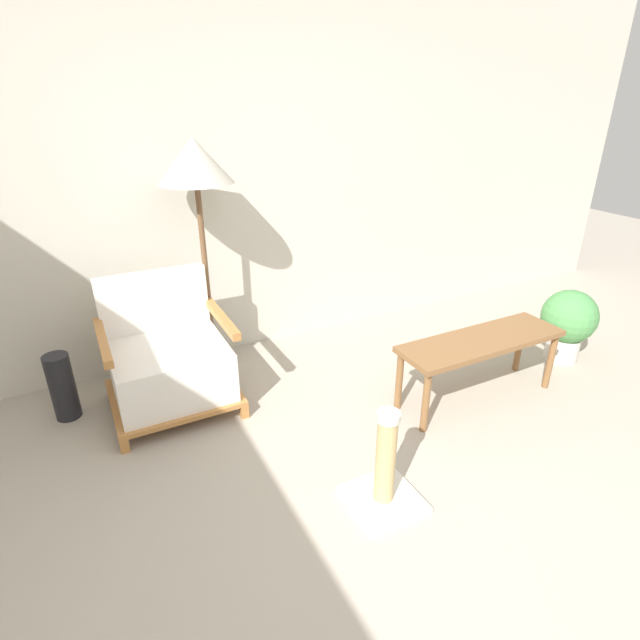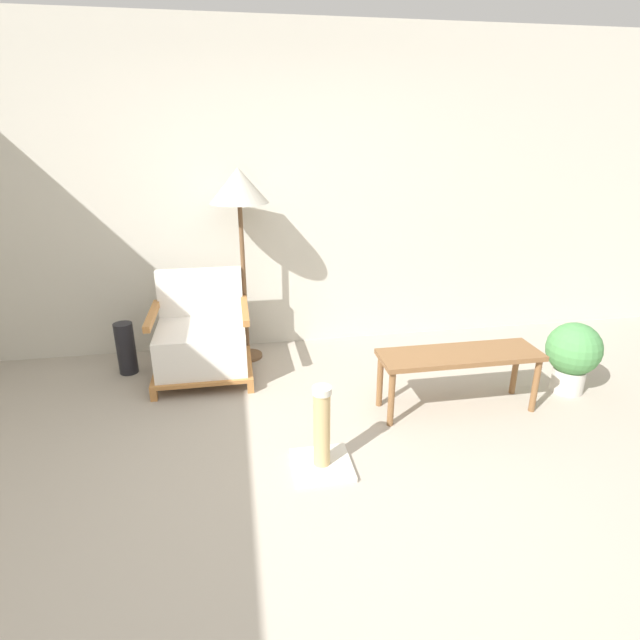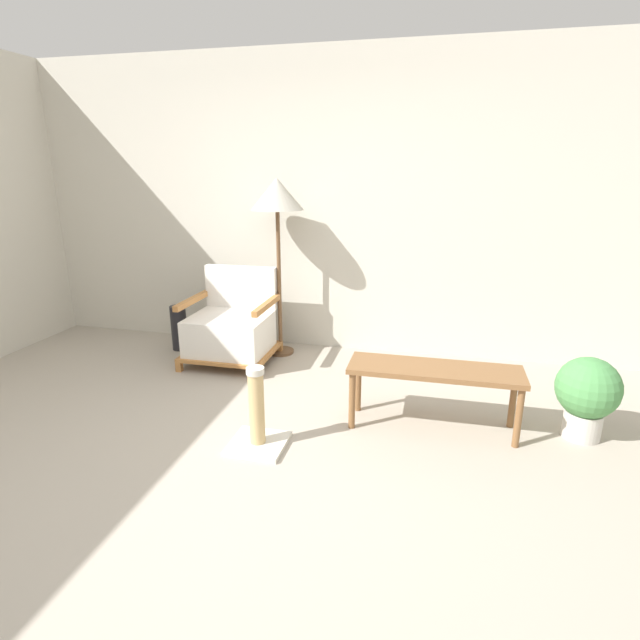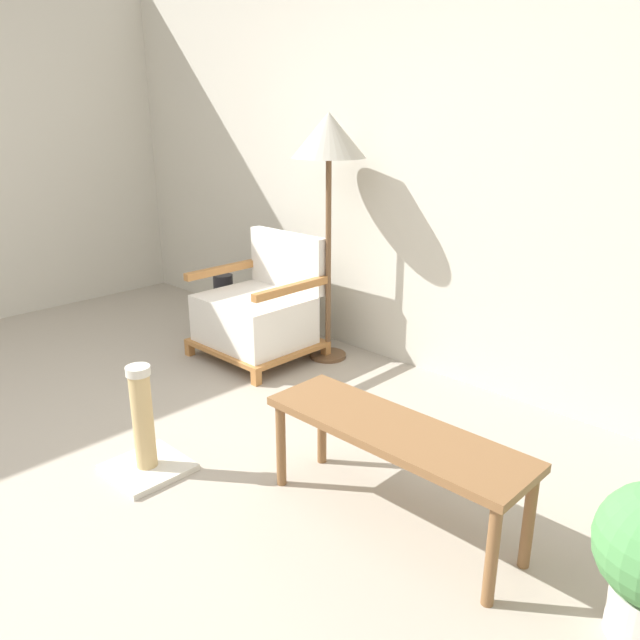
{
  "view_description": "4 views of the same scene",
  "coord_description": "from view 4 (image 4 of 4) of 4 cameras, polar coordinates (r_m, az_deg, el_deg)",
  "views": [
    {
      "loc": [
        -1.05,
        -1.07,
        1.87
      ],
      "look_at": [
        0.25,
        1.45,
        0.55
      ],
      "focal_mm": 28.0,
      "sensor_mm": 36.0,
      "label": 1
    },
    {
      "loc": [
        -0.35,
        -1.97,
        1.87
      ],
      "look_at": [
        0.25,
        1.45,
        0.55
      ],
      "focal_mm": 28.0,
      "sensor_mm": 36.0,
      "label": 2
    },
    {
      "loc": [
        1.12,
        -2.18,
        1.69
      ],
      "look_at": [
        0.25,
        1.45,
        0.55
      ],
      "focal_mm": 28.0,
      "sensor_mm": 36.0,
      "label": 3
    },
    {
      "loc": [
        2.46,
        -0.83,
        1.63
      ],
      "look_at": [
        0.25,
        1.45,
        0.55
      ],
      "focal_mm": 35.0,
      "sensor_mm": 36.0,
      "label": 4
    }
  ],
  "objects": [
    {
      "name": "ground_plane",
      "position": [
        3.07,
        -23.76,
        -15.11
      ],
      "size": [
        14.0,
        14.0,
        0.0
      ],
      "primitive_type": "plane",
      "color": "#A89E8E"
    },
    {
      "name": "wall_back",
      "position": [
        4.07,
        6.9,
        14.71
      ],
      "size": [
        8.0,
        0.06,
        2.7
      ],
      "color": "beige",
      "rests_on": "ground_plane"
    },
    {
      "name": "armchair",
      "position": [
        4.26,
        -5.62,
        0.64
      ],
      "size": [
        0.76,
        0.68,
        0.83
      ],
      "color": "#B2753D",
      "rests_on": "ground_plane"
    },
    {
      "name": "floor_lamp",
      "position": [
        4.01,
        0.81,
        15.71
      ],
      "size": [
        0.47,
        0.47,
        1.61
      ],
      "color": "brown",
      "rests_on": "ground_plane"
    },
    {
      "name": "coffee_table",
      "position": [
        2.54,
        6.78,
        -10.85
      ],
      "size": [
        1.13,
        0.35,
        0.44
      ],
      "color": "brown",
      "rests_on": "ground_plane"
    },
    {
      "name": "vase",
      "position": [
        4.86,
        -8.77,
        1.64
      ],
      "size": [
        0.15,
        0.15,
        0.43
      ],
      "primitive_type": "cylinder",
      "color": "black",
      "rests_on": "ground_plane"
    },
    {
      "name": "scratching_post",
      "position": [
        3.07,
        -15.73,
        -10.4
      ],
      "size": [
        0.35,
        0.35,
        0.54
      ],
      "color": "beige",
      "rests_on": "ground_plane"
    }
  ]
}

